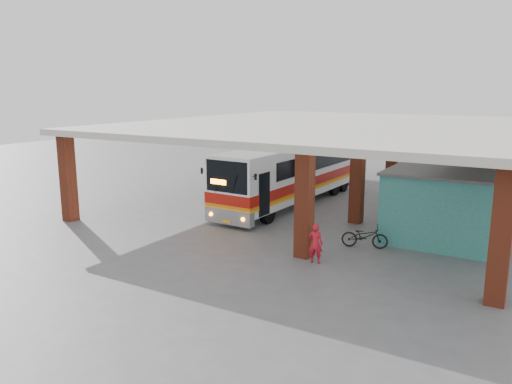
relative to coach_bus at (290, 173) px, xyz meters
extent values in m
plane|color=#515154|center=(1.64, -4.92, -1.81)|extent=(90.00, 90.00, 0.00)
cube|color=#943820|center=(4.64, -7.92, 0.36)|extent=(0.60, 0.60, 4.35)
cube|color=#943820|center=(4.64, -1.92, 0.36)|extent=(0.60, 0.60, 4.35)
cube|color=#943820|center=(4.64, 4.08, 0.36)|extent=(0.60, 0.60, 4.35)
cube|color=#943820|center=(-7.86, -8.92, 0.36)|extent=(0.60, 0.60, 4.35)
cube|color=#943820|center=(-7.86, 12.08, 0.36)|extent=(0.60, 0.60, 4.35)
cube|color=#943820|center=(11.64, -8.92, 0.36)|extent=(0.60, 0.60, 4.35)
cube|color=beige|center=(2.14, 1.58, 2.69)|extent=(21.00, 23.00, 0.30)
cube|color=#2D716D|center=(9.14, -0.92, -0.31)|extent=(5.00, 8.00, 3.00)
cube|color=#4E4E4E|center=(9.14, -0.92, 1.24)|extent=(5.20, 8.20, 0.12)
cube|color=#153B31|center=(6.62, -2.42, -0.76)|extent=(0.08, 0.95, 2.10)
cube|color=black|center=(6.62, 0.58, -0.01)|extent=(0.08, 1.20, 1.00)
cube|color=black|center=(6.59, 0.58, -0.01)|extent=(0.04, 1.30, 1.10)
cube|color=white|center=(0.00, 0.04, 0.15)|extent=(3.00, 12.50, 2.90)
cube|color=white|center=(-0.03, -1.00, 1.71)|extent=(1.34, 3.15, 0.26)
cube|color=gray|center=(-0.20, -5.99, -1.24)|extent=(2.62, 0.50, 0.72)
cube|color=#A7140B|center=(0.00, 0.04, -0.42)|extent=(3.04, 12.51, 0.52)
cube|color=orange|center=(0.00, 0.04, -0.74)|extent=(3.04, 12.51, 0.13)
cube|color=#FFAF15|center=(0.00, 0.04, -0.86)|extent=(3.04, 12.51, 0.10)
cube|color=black|center=(-0.20, -6.13, 0.69)|extent=(2.34, 0.18, 1.50)
cube|color=black|center=(-1.28, 0.91, 0.67)|extent=(0.36, 9.32, 0.93)
cube|color=black|center=(1.33, 0.82, 0.67)|extent=(0.36, 9.32, 0.93)
cube|color=#FF5905|center=(-0.67, -6.18, 0.41)|extent=(0.88, 0.08, 0.23)
sphere|color=orange|center=(-1.14, -6.17, -1.21)|extent=(0.19, 0.19, 0.19)
sphere|color=orange|center=(0.73, -6.24, -1.21)|extent=(0.19, 0.19, 0.19)
cube|color=#FFAF15|center=(-0.20, -6.21, -1.45)|extent=(0.47, 0.05, 0.12)
cylinder|color=black|center=(-1.26, -4.28, -1.30)|extent=(0.37, 1.05, 1.04)
cylinder|color=black|center=(0.97, -4.35, -1.30)|extent=(0.37, 1.05, 1.04)
cylinder|color=black|center=(-0.99, 3.69, -1.30)|extent=(0.37, 1.05, 1.04)
cylinder|color=black|center=(1.23, 3.62, -1.30)|extent=(0.37, 1.05, 1.04)
cylinder|color=black|center=(-0.95, 5.04, -1.30)|extent=(0.37, 1.05, 1.04)
cylinder|color=black|center=(1.28, 4.97, -1.30)|extent=(0.37, 1.05, 1.04)
imported|color=black|center=(6.34, -5.60, -1.31)|extent=(2.01, 1.17, 1.00)
imported|color=red|center=(5.34, -8.36, -1.04)|extent=(0.61, 0.44, 1.54)
cube|color=red|center=(6.64, 0.41, -1.60)|extent=(0.51, 0.51, 0.06)
cube|color=red|center=(6.79, 0.48, -1.35)|extent=(0.20, 0.38, 0.56)
cylinder|color=black|center=(6.56, 0.20, -1.72)|extent=(0.03, 0.03, 0.19)
cylinder|color=black|center=(6.85, 0.33, -1.72)|extent=(0.03, 0.03, 0.19)
cylinder|color=black|center=(6.43, 0.49, -1.72)|extent=(0.03, 0.03, 0.19)
cylinder|color=black|center=(6.72, 0.62, -1.72)|extent=(0.03, 0.03, 0.19)
camera|label=1|loc=(12.69, -25.07, 4.72)|focal=35.00mm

